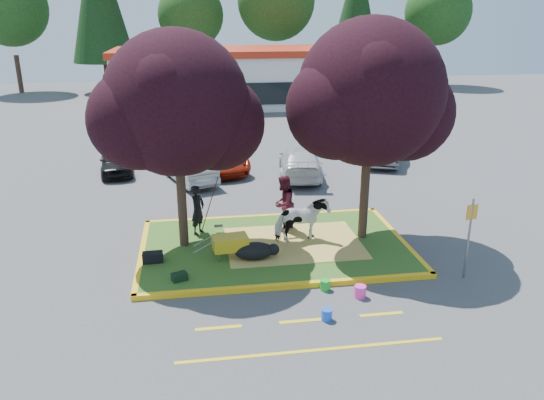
{
  "coord_description": "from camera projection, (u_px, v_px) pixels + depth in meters",
  "views": [
    {
      "loc": [
        -2.37,
        -15.01,
        6.99
      ],
      "look_at": [
        -0.01,
        0.5,
        1.45
      ],
      "focal_mm": 35.0,
      "sensor_mm": 36.0,
      "label": 1
    }
  ],
  "objects": [
    {
      "name": "bucket_blue",
      "position": [
        327.0,
        315.0,
        12.73
      ],
      "size": [
        0.33,
        0.33,
        0.29
      ],
      "primitive_type": "cylinder",
      "rotation": [
        0.0,
        0.0,
        -0.26
      ],
      "color": "blue",
      "rests_on": "ground"
    },
    {
      "name": "fire_lane_stripe_a",
      "position": [
        218.0,
        328.0,
        12.45
      ],
      "size": [
        1.1,
        0.12,
        0.01
      ],
      "primitive_type": "cube",
      "color": "yellow",
      "rests_on": "ground"
    },
    {
      "name": "treeline",
      "position": [
        225.0,
        5.0,
        49.31
      ],
      "size": [
        46.58,
        7.8,
        14.63
      ],
      "color": "black",
      "rests_on": "ground"
    },
    {
      "name": "gear_bag_green",
      "position": [
        179.0,
        277.0,
        14.32
      ],
      "size": [
        0.47,
        0.38,
        0.22
      ],
      "primitive_type": "cube",
      "rotation": [
        0.0,
        0.0,
        0.37
      ],
      "color": "black",
      "rests_on": "median_island"
    },
    {
      "name": "sign_post",
      "position": [
        470.0,
        231.0,
        14.36
      ],
      "size": [
        0.33,
        0.08,
        2.33
      ],
      "rotation": [
        0.0,
        0.0,
        0.14
      ],
      "color": "slate",
      "rests_on": "ground"
    },
    {
      "name": "curb_right",
      "position": [
        399.0,
        239.0,
        17.2
      ],
      "size": [
        0.16,
        5.3,
        0.15
      ],
      "primitive_type": "cube",
      "color": "yellow",
      "rests_on": "ground"
    },
    {
      "name": "car_black",
      "position": [
        116.0,
        161.0,
        24.35
      ],
      "size": [
        1.82,
        3.61,
        1.18
      ],
      "primitive_type": "imported",
      "rotation": [
        0.0,
        0.0,
        0.13
      ],
      "color": "black",
      "rests_on": "ground"
    },
    {
      "name": "visitor_b",
      "position": [
        287.0,
        213.0,
        17.62
      ],
      "size": [
        0.44,
        0.7,
        1.1
      ],
      "primitive_type": "imported",
      "rotation": [
        0.0,
        0.0,
        -1.85
      ],
      "color": "black",
      "rests_on": "median_island"
    },
    {
      "name": "fire_lane_stripe_c",
      "position": [
        381.0,
        314.0,
        13.02
      ],
      "size": [
        1.1,
        0.12,
        0.01
      ],
      "primitive_type": "cube",
      "color": "yellow",
      "rests_on": "ground"
    },
    {
      "name": "curb_far",
      "position": [
        264.0,
        217.0,
        19.03
      ],
      "size": [
        8.3,
        0.16,
        0.15
      ],
      "primitive_type": "cube",
      "color": "yellow",
      "rests_on": "ground"
    },
    {
      "name": "handler",
      "position": [
        198.0,
        210.0,
        17.17
      ],
      "size": [
        0.65,
        0.71,
        1.64
      ],
      "primitive_type": "imported",
      "rotation": [
        0.0,
        0.0,
        1.03
      ],
      "color": "black",
      "rests_on": "median_island"
    },
    {
      "name": "wheelbarrow",
      "position": [
        231.0,
        243.0,
        15.53
      ],
      "size": [
        1.83,
        0.72,
        0.69
      ],
      "rotation": [
        0.0,
        0.0,
        0.12
      ],
      "color": "black",
      "rests_on": "median_island"
    },
    {
      "name": "curb_near",
      "position": [
        290.0,
        286.0,
        14.22
      ],
      "size": [
        8.3,
        0.16,
        0.15
      ],
      "primitive_type": "cube",
      "color": "yellow",
      "rests_on": "ground"
    },
    {
      "name": "bucket_green",
      "position": [
        325.0,
        285.0,
        14.12
      ],
      "size": [
        0.3,
        0.3,
        0.29
      ],
      "primitive_type": "cylinder",
      "rotation": [
        0.0,
        0.0,
        0.12
      ],
      "color": "green",
      "rests_on": "ground"
    },
    {
      "name": "bucket_pink",
      "position": [
        360.0,
        292.0,
        13.75
      ],
      "size": [
        0.31,
        0.31,
        0.33
      ],
      "primitive_type": "cylinder",
      "rotation": [
        0.0,
        0.0,
        0.02
      ],
      "color": "#FF38AF",
      "rests_on": "ground"
    },
    {
      "name": "curb_left",
      "position": [
        142.0,
        255.0,
        16.05
      ],
      "size": [
        0.16,
        5.3,
        0.15
      ],
      "primitive_type": "cube",
      "color": "yellow",
      "rests_on": "ground"
    },
    {
      "name": "straw_bedding",
      "position": [
        294.0,
        243.0,
        16.68
      ],
      "size": [
        4.2,
        3.0,
        0.01
      ],
      "primitive_type": "cube",
      "color": "#CFBC55",
      "rests_on": "median_island"
    },
    {
      "name": "tree_purple_right",
      "position": [
        371.0,
        100.0,
        15.71
      ],
      "size": [
        5.3,
        4.4,
        6.82
      ],
      "color": "black",
      "rests_on": "median_island"
    },
    {
      "name": "median_island",
      "position": [
        275.0,
        246.0,
        16.63
      ],
      "size": [
        8.0,
        5.0,
        0.15
      ],
      "primitive_type": "cube",
      "color": "#2F571B",
      "rests_on": "ground"
    },
    {
      "name": "tree_purple_left",
      "position": [
        177.0,
        110.0,
        15.16
      ],
      "size": [
        5.06,
        4.2,
        6.51
      ],
      "color": "black",
      "rests_on": "median_island"
    },
    {
      "name": "fire_lane_long",
      "position": [
        313.0,
        350.0,
        11.62
      ],
      "size": [
        6.0,
        0.1,
        0.01
      ],
      "primitive_type": "cube",
      "color": "yellow",
      "rests_on": "ground"
    },
    {
      "name": "gear_bag_dark",
      "position": [
        153.0,
        257.0,
        15.38
      ],
      "size": [
        0.59,
        0.33,
        0.3
      ],
      "primitive_type": "cube",
      "rotation": [
        0.0,
        0.0,
        0.03
      ],
      "color": "black",
      "rests_on": "median_island"
    },
    {
      "name": "retail_building",
      "position": [
        245.0,
        76.0,
        42.27
      ],
      "size": [
        20.4,
        8.4,
        4.4
      ],
      "color": "silver",
      "rests_on": "ground"
    },
    {
      "name": "cow",
      "position": [
        302.0,
        221.0,
        16.56
      ],
      "size": [
        1.81,
        1.13,
        1.42
      ],
      "primitive_type": "imported",
      "rotation": [
        0.0,
        0.0,
        1.8
      ],
      "color": "white",
      "rests_on": "median_island"
    },
    {
      "name": "car_red",
      "position": [
        217.0,
        157.0,
        24.8
      ],
      "size": [
        3.26,
        4.98,
        1.27
      ],
      "primitive_type": "imported",
      "rotation": [
        0.0,
        0.0,
        0.27
      ],
      "color": "#9D220D",
      "rests_on": "ground"
    },
    {
      "name": "car_silver",
      "position": [
        188.0,
        167.0,
        23.12
      ],
      "size": [
        2.66,
        4.2,
        1.31
      ],
      "primitive_type": "imported",
      "rotation": [
        0.0,
        0.0,
        3.49
      ],
      "color": "#93959A",
      "rests_on": "ground"
    },
    {
      "name": "visitor_a",
      "position": [
        283.0,
        204.0,
        17.34
      ],
      "size": [
        1.11,
        1.16,
        1.89
      ],
      "primitive_type": "imported",
      "rotation": [
        0.0,
        0.0,
        -2.18
      ],
      "color": "#4E1622",
      "rests_on": "median_island"
    },
    {
      "name": "ground",
      "position": [
        275.0,
        249.0,
        16.65
      ],
      "size": [
        90.0,
        90.0,
        0.0
      ],
      "primitive_type": "plane",
      "color": "#424244",
      "rests_on": "ground"
    },
    {
      "name": "fire_lane_stripe_b",
      "position": [
        302.0,
        321.0,
        12.73
      ],
      "size": [
        1.1,
        0.12,
        0.01
      ],
      "primitive_type": "cube",
      "color": "yellow",
      "rests_on": "ground"
    },
    {
      "name": "calf",
      "position": [
        254.0,
        251.0,
        15.53
      ],
      "size": [
        1.31,
        0.99,
        0.5
      ],
      "primitive_type": "ellipsoid",
      "rotation": [
        0.0,
        0.0,
        -0.32
      ],
      "color": "black",
      "rests_on": "median_island"
    },
    {
      "name": "car_white",
      "position": [
        300.0,
        162.0,
        23.85
      ],
      "size": [
        2.49,
        4.77,
        1.32
      ],
      "primitive_type": "imported",
      "rotation": [
        0.0,
        0.0,
        3.0
      ],
      "color": "silver",
      "rests_on": "ground"
    },
    {
      "name": "car_grey",
      "position": [
        383.0,
        148.0,
        26.17
      ],
      "size": [
        2.9,
        4.58,
        1.42
      ],
      "primitive_type": "imported",
      "rotation": [
        0.0,
        0.0,
        -0.35
      ],
      "color": "#505357",
      "rests_on": "ground"
    }
  ]
}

